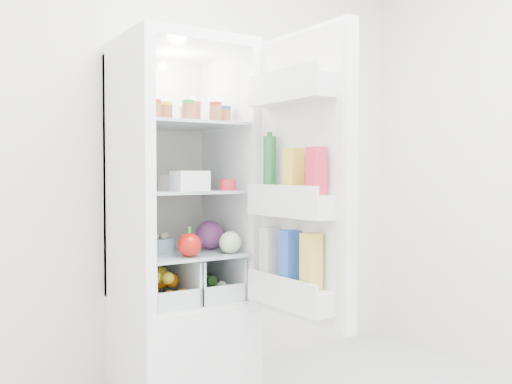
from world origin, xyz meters
TOP-DOWN VIEW (x-y plane):
  - room_walls at (0.00, 0.00)m, footprint 3.02×3.02m
  - refrigerator at (-0.20, 1.25)m, footprint 0.60×0.60m
  - shelf_low at (-0.20, 1.19)m, footprint 0.49×0.53m
  - shelf_mid at (-0.20, 1.19)m, footprint 0.49×0.53m
  - shelf_top at (-0.20, 1.19)m, footprint 0.49×0.53m
  - crisper_left at (-0.32, 1.19)m, footprint 0.23×0.46m
  - crisper_right at (-0.08, 1.19)m, footprint 0.23×0.46m
  - condiment_jars at (-0.21, 1.13)m, footprint 0.46×0.34m
  - squeeze_bottle at (-0.06, 1.31)m, footprint 0.05×0.05m
  - tub_white at (-0.25, 0.99)m, footprint 0.15×0.15m
  - tub_cream at (-0.22, 1.20)m, footprint 0.16×0.16m
  - tin_red at (-0.05, 0.97)m, footprint 0.10×0.10m
  - foil_tray at (-0.32, 1.37)m, footprint 0.18×0.16m
  - tub_green at (-0.11, 1.21)m, footprint 0.10×0.14m
  - red_cabbage at (-0.05, 1.18)m, footprint 0.15×0.15m
  - bell_pepper at (-0.25, 0.99)m, footprint 0.11×0.11m
  - mushroom_bowl at (-0.31, 1.22)m, footprint 0.19×0.19m
  - salad_bag at (-0.03, 0.99)m, footprint 0.11×0.11m
  - citrus_pile at (-0.33, 1.15)m, footprint 0.20×0.31m
  - veg_pile at (-0.07, 1.18)m, footprint 0.16×0.30m
  - fridge_door at (0.11, 0.61)m, footprint 0.19×0.60m

SIDE VIEW (x-z plane):
  - veg_pile at x=-0.07m, z-range 0.51..0.61m
  - citrus_pile at x=-0.33m, z-range 0.51..0.67m
  - crisper_left at x=-0.32m, z-range 0.50..0.72m
  - crisper_right at x=-0.08m, z-range 0.50..0.72m
  - refrigerator at x=-0.20m, z-range -0.23..1.57m
  - shelf_low at x=-0.20m, z-range 0.73..0.75m
  - mushroom_bowl at x=-0.31m, z-range 0.75..0.82m
  - salad_bag at x=-0.03m, z-range 0.75..0.86m
  - bell_pepper at x=-0.25m, z-range 0.75..0.86m
  - red_cabbage at x=-0.05m, z-range 0.75..0.90m
  - shelf_mid at x=-0.20m, z-range 1.04..1.06m
  - foil_tray at x=-0.32m, z-range 1.06..1.10m
  - tin_red at x=-0.05m, z-range 1.06..1.11m
  - fridge_door at x=0.11m, z-range 0.44..1.74m
  - tub_cream at x=-0.22m, z-range 1.06..1.13m
  - tub_green at x=-0.11m, z-range 1.06..1.14m
  - tub_white at x=-0.25m, z-range 1.06..1.15m
  - shelf_top at x=-0.20m, z-range 1.37..1.39m
  - condiment_jars at x=-0.21m, z-range 1.39..1.47m
  - squeeze_bottle at x=-0.06m, z-range 1.39..1.55m
  - room_walls at x=0.00m, z-range 0.29..2.90m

